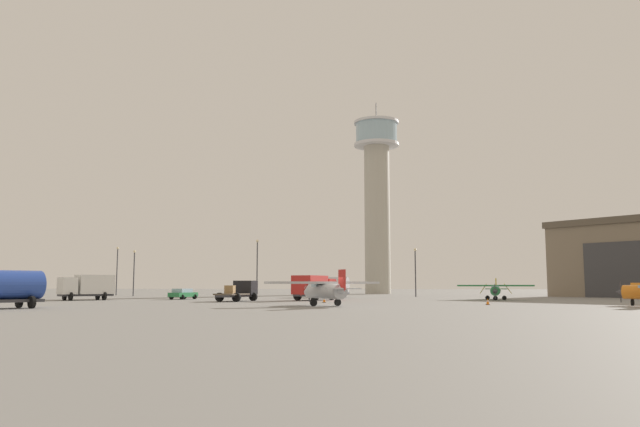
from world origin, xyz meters
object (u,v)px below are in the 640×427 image
(truck_box_white, at_px, (87,286))
(truck_box_red, at_px, (314,286))
(airplane_green, at_px, (496,290))
(light_post_west, at_px, (415,267))
(airplane_silver, at_px, (325,289))
(traffic_cone_mid_apron, at_px, (324,300))
(light_post_east, at_px, (134,268))
(control_tower, at_px, (377,191))
(light_post_north, at_px, (257,263))
(light_post_centre, at_px, (117,266))
(truck_fuel_tanker_blue, at_px, (7,288))
(truck_flatbed_black, at_px, (240,291))
(car_green, at_px, (183,294))
(traffic_cone_near_left, at_px, (488,302))
(truck_fuel_tanker_silver, at_px, (330,286))

(truck_box_white, bearing_deg, truck_box_red, 138.53)
(airplane_green, relative_size, truck_box_white, 1.48)
(truck_box_white, distance_m, light_post_west, 47.46)
(airplane_silver, height_order, traffic_cone_mid_apron, airplane_silver)
(light_post_east, bearing_deg, traffic_cone_mid_apron, -41.64)
(control_tower, xyz_separation_m, light_post_north, (-18.65, -27.44, -15.57))
(light_post_east, bearing_deg, truck_box_red, -34.23)
(light_post_west, bearing_deg, control_tower, 102.85)
(light_post_centre, bearing_deg, control_tower, 26.51)
(airplane_green, height_order, truck_fuel_tanker_blue, truck_fuel_tanker_blue)
(control_tower, bearing_deg, truck_flatbed_black, -103.94)
(truck_fuel_tanker_blue, height_order, light_post_west, light_post_west)
(truck_box_red, xyz_separation_m, light_post_north, (-12.54, 24.03, 3.76))
(control_tower, xyz_separation_m, car_green, (-23.45, -48.72, -20.26))
(light_post_centre, relative_size, traffic_cone_near_left, 13.86)
(light_post_north, distance_m, light_post_centre, 26.76)
(truck_box_white, distance_m, traffic_cone_mid_apron, 30.40)
(airplane_silver, bearing_deg, light_post_north, -10.27)
(truck_box_red, bearing_deg, traffic_cone_near_left, -107.51)
(traffic_cone_mid_apron, bearing_deg, light_post_east, 138.36)
(airplane_silver, xyz_separation_m, light_post_north, (-16.21, 43.42, 3.95))
(truck_box_white, distance_m, truck_box_red, 27.59)
(airplane_green, relative_size, truck_box_red, 1.25)
(truck_box_white, bearing_deg, light_post_centre, -117.96)
(airplane_green, relative_size, truck_flatbed_black, 1.40)
(airplane_green, distance_m, truck_fuel_tanker_blue, 53.92)
(light_post_east, relative_size, traffic_cone_mid_apron, 12.34)
(light_post_north, bearing_deg, traffic_cone_near_left, -50.87)
(truck_fuel_tanker_silver, distance_m, traffic_cone_near_left, 35.89)
(truck_box_white, distance_m, traffic_cone_near_left, 47.30)
(truck_fuel_tanker_blue, distance_m, traffic_cone_near_left, 41.83)
(car_green, xyz_separation_m, traffic_cone_near_left, (35.85, -16.88, -0.44))
(control_tower, bearing_deg, truck_box_red, -96.77)
(truck_fuel_tanker_blue, xyz_separation_m, light_post_north, (8.20, 52.57, 3.77))
(truck_fuel_tanker_blue, height_order, car_green, truck_fuel_tanker_blue)
(truck_fuel_tanker_blue, bearing_deg, truck_fuel_tanker_silver, -171.65)
(truck_box_white, height_order, truck_box_red, truck_box_white)
(truck_box_white, xyz_separation_m, light_post_north, (14.89, 26.96, 3.71))
(control_tower, height_order, truck_box_red, control_tower)
(truck_box_white, relative_size, light_post_east, 0.82)
(truck_fuel_tanker_blue, bearing_deg, light_post_centre, -129.44)
(control_tower, bearing_deg, truck_fuel_tanker_blue, -108.55)
(truck_box_white, height_order, traffic_cone_mid_apron, truck_box_white)
(airplane_silver, bearing_deg, truck_flatbed_black, 7.60)
(light_post_west, height_order, light_post_east, light_post_east)
(light_post_north, bearing_deg, control_tower, 55.80)
(control_tower, distance_m, truck_box_red, 55.32)
(light_post_north, bearing_deg, airplane_green, -29.75)
(light_post_centre, bearing_deg, airplane_green, -22.16)
(truck_box_red, relative_size, car_green, 1.60)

